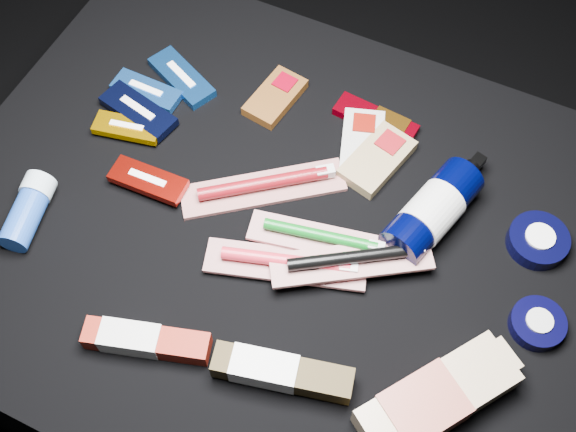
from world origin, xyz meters
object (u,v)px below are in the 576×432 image
at_px(lotion_bottle, 432,211).
at_px(bodywash_bottle, 434,400).
at_px(deodorant_stick, 28,210).
at_px(toothpaste_carton_red, 141,340).

bearing_deg(lotion_bottle, bodywash_bottle, -53.63).
bearing_deg(deodorant_stick, toothpaste_carton_red, -34.31).
bearing_deg(deodorant_stick, lotion_bottle, 11.76).
height_order(bodywash_bottle, toothpaste_carton_red, bodywash_bottle).
relative_size(lotion_bottle, deodorant_stick, 1.80).
bearing_deg(bodywash_bottle, toothpaste_carton_red, -132.34).
bearing_deg(lotion_bottle, toothpaste_carton_red, -113.96).
bearing_deg(toothpaste_carton_red, deodorant_stick, 141.55).
xyz_separation_m(bodywash_bottle, deodorant_stick, (-0.61, 0.01, 0.00)).
relative_size(lotion_bottle, bodywash_bottle, 1.00).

